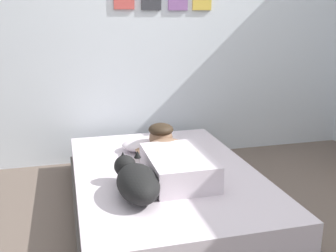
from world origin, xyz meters
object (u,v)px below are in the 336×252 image
object	(u,v)px
bed	(165,189)
dog	(136,181)
cell_phone	(148,177)
person_lying	(173,158)
pillow	(153,144)
coffee_cup	(174,144)

from	to	relation	value
bed	dog	bearing A→B (deg)	-127.07
cell_phone	person_lying	bearing A→B (deg)	16.50
bed	pillow	world-z (taller)	pillow
dog	coffee_cup	bearing A→B (deg)	60.20
person_lying	cell_phone	size ratio (longest dim) A/B	6.57
pillow	coffee_cup	distance (m)	0.19
coffee_cup	cell_phone	world-z (taller)	coffee_cup
coffee_cup	cell_phone	size ratio (longest dim) A/B	0.89
pillow	coffee_cup	size ratio (longest dim) A/B	4.16
bed	cell_phone	distance (m)	0.24
pillow	coffee_cup	world-z (taller)	pillow
dog	coffee_cup	size ratio (longest dim) A/B	4.60
pillow	dog	world-z (taller)	dog
pillow	cell_phone	size ratio (longest dim) A/B	3.71
bed	cell_phone	xyz separation A→B (m)	(-0.15, -0.10, 0.16)
bed	person_lying	size ratio (longest dim) A/B	2.19
pillow	cell_phone	xyz separation A→B (m)	(-0.16, -0.57, -0.05)
dog	cell_phone	xyz separation A→B (m)	(0.13, 0.28, -0.10)
pillow	person_lying	bearing A→B (deg)	-86.04
pillow	person_lying	xyz separation A→B (m)	(0.04, -0.51, 0.05)
bed	dog	world-z (taller)	dog
bed	coffee_cup	distance (m)	0.54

